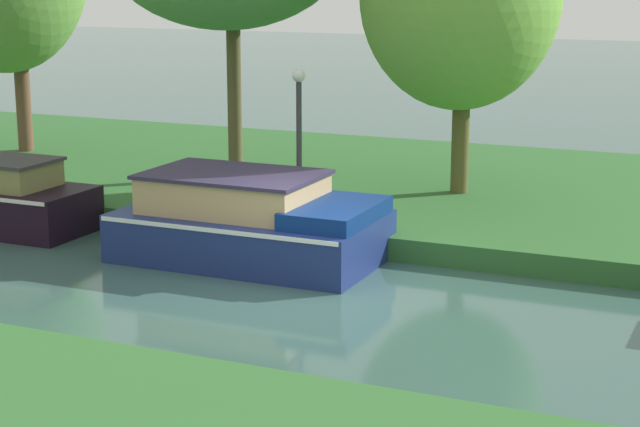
% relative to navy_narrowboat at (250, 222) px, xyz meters
% --- Properties ---
extents(ground_plane, '(120.00, 120.00, 0.00)m').
position_rel_navy_narrowboat_xyz_m(ground_plane, '(1.53, -1.20, -0.63)').
color(ground_plane, '#36574F').
extents(riverbank_far, '(72.00, 10.00, 0.40)m').
position_rel_navy_narrowboat_xyz_m(riverbank_far, '(1.53, 5.80, -0.43)').
color(riverbank_far, '#2C5D2A').
rests_on(riverbank_far, ground_plane).
extents(navy_narrowboat, '(4.28, 2.42, 1.45)m').
position_rel_navy_narrowboat_xyz_m(navy_narrowboat, '(0.00, 0.00, 0.00)').
color(navy_narrowboat, navy).
rests_on(navy_narrowboat, ground_plane).
extents(lamp_post, '(0.24, 0.24, 2.60)m').
position_rel_navy_narrowboat_xyz_m(lamp_post, '(0.00, 1.91, 1.43)').
color(lamp_post, '#333338').
rests_on(lamp_post, riverbank_far).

